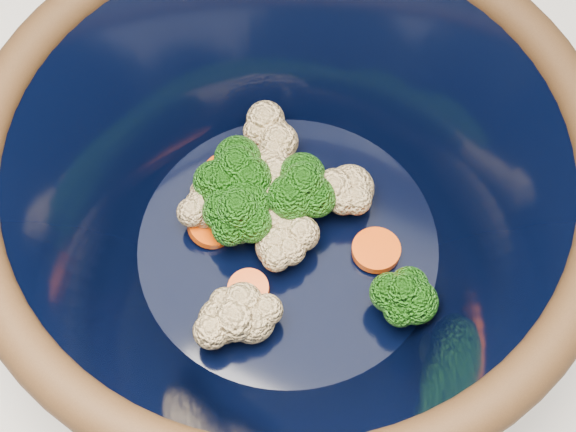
# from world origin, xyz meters

# --- Properties ---
(mixing_bowl) EXTENTS (0.37, 0.37, 0.16)m
(mixing_bowl) POSITION_xyz_m (-0.12, 0.10, 0.99)
(mixing_bowl) COLOR black
(mixing_bowl) RESTS_ON counter
(vegetable_pile) EXTENTS (0.18, 0.17, 0.05)m
(vegetable_pile) POSITION_xyz_m (-0.13, 0.11, 0.96)
(vegetable_pile) COLOR #608442
(vegetable_pile) RESTS_ON mixing_bowl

